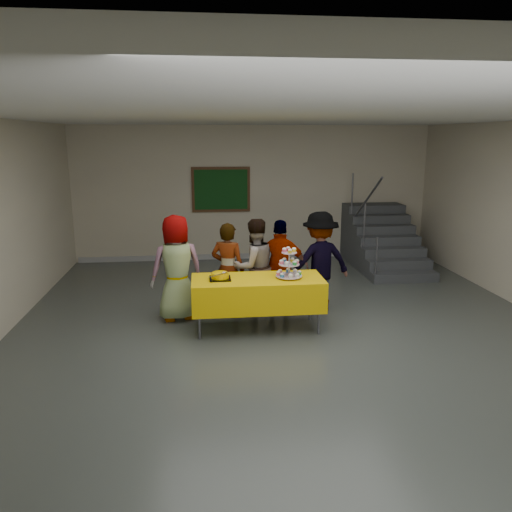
{
  "coord_description": "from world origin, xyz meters",
  "views": [
    {
      "loc": [
        -1.2,
        -6.21,
        2.73
      ],
      "look_at": [
        -0.42,
        0.81,
        1.05
      ],
      "focal_mm": 35.0,
      "sensor_mm": 36.0,
      "label": 1
    }
  ],
  "objects_px": {
    "staircase": "(380,242)",
    "noticeboard": "(221,190)",
    "schoolchild_c": "(254,267)",
    "schoolchild_d": "(281,267)",
    "schoolchild_e": "(319,262)",
    "schoolchild_b": "(228,269)",
    "bear_cake": "(220,275)",
    "bake_table": "(258,293)",
    "cupcake_stand": "(289,266)",
    "schoolchild_a": "(177,268)"
  },
  "relations": [
    {
      "from": "staircase",
      "to": "schoolchild_e",
      "type": "bearing_deg",
      "value": -126.2
    },
    {
      "from": "schoolchild_c",
      "to": "schoolchild_e",
      "type": "relative_size",
      "value": 0.95
    },
    {
      "from": "staircase",
      "to": "noticeboard",
      "type": "distance_m",
      "value": 3.71
    },
    {
      "from": "schoolchild_a",
      "to": "schoolchild_b",
      "type": "xyz_separation_m",
      "value": [
        0.78,
        0.12,
        -0.08
      ]
    },
    {
      "from": "schoolchild_e",
      "to": "schoolchild_d",
      "type": "bearing_deg",
      "value": -6.39
    },
    {
      "from": "schoolchild_b",
      "to": "staircase",
      "type": "distance_m",
      "value": 4.52
    },
    {
      "from": "cupcake_stand",
      "to": "schoolchild_b",
      "type": "height_order",
      "value": "schoolchild_b"
    },
    {
      "from": "cupcake_stand",
      "to": "noticeboard",
      "type": "xyz_separation_m",
      "value": [
        -0.77,
        4.38,
        0.66
      ]
    },
    {
      "from": "cupcake_stand",
      "to": "schoolchild_b",
      "type": "bearing_deg",
      "value": 140.31
    },
    {
      "from": "cupcake_stand",
      "to": "noticeboard",
      "type": "height_order",
      "value": "noticeboard"
    },
    {
      "from": "cupcake_stand",
      "to": "schoolchild_e",
      "type": "xyz_separation_m",
      "value": [
        0.63,
        0.76,
        -0.14
      ]
    },
    {
      "from": "schoolchild_e",
      "to": "noticeboard",
      "type": "relative_size",
      "value": 1.23
    },
    {
      "from": "schoolchild_b",
      "to": "schoolchild_e",
      "type": "bearing_deg",
      "value": -155.23
    },
    {
      "from": "cupcake_stand",
      "to": "schoolchild_b",
      "type": "distance_m",
      "value": 1.11
    },
    {
      "from": "schoolchild_b",
      "to": "noticeboard",
      "type": "distance_m",
      "value": 3.78
    },
    {
      "from": "cupcake_stand",
      "to": "staircase",
      "type": "height_order",
      "value": "staircase"
    },
    {
      "from": "schoolchild_e",
      "to": "staircase",
      "type": "distance_m",
      "value": 3.46
    },
    {
      "from": "schoolchild_c",
      "to": "schoolchild_d",
      "type": "distance_m",
      "value": 0.42
    },
    {
      "from": "schoolchild_a",
      "to": "schoolchild_e",
      "type": "height_order",
      "value": "schoolchild_a"
    },
    {
      "from": "schoolchild_b",
      "to": "noticeboard",
      "type": "bearing_deg",
      "value": -68.68
    },
    {
      "from": "schoolchild_c",
      "to": "bake_table",
      "type": "bearing_deg",
      "value": 68.07
    },
    {
      "from": "schoolchild_a",
      "to": "schoolchild_d",
      "type": "height_order",
      "value": "schoolchild_a"
    },
    {
      "from": "bear_cake",
      "to": "schoolchild_d",
      "type": "distance_m",
      "value": 1.19
    },
    {
      "from": "bear_cake",
      "to": "schoolchild_c",
      "type": "bearing_deg",
      "value": 50.84
    },
    {
      "from": "bake_table",
      "to": "schoolchild_d",
      "type": "xyz_separation_m",
      "value": [
        0.45,
        0.69,
        0.19
      ]
    },
    {
      "from": "cupcake_stand",
      "to": "schoolchild_a",
      "type": "xyz_separation_m",
      "value": [
        -1.62,
        0.58,
        -0.13
      ]
    },
    {
      "from": "bear_cake",
      "to": "staircase",
      "type": "relative_size",
      "value": 0.15
    },
    {
      "from": "bake_table",
      "to": "schoolchild_c",
      "type": "xyz_separation_m",
      "value": [
        0.03,
        0.7,
        0.2
      ]
    },
    {
      "from": "schoolchild_d",
      "to": "staircase",
      "type": "xyz_separation_m",
      "value": [
        2.67,
        2.83,
        -0.26
      ]
    },
    {
      "from": "schoolchild_d",
      "to": "schoolchild_e",
      "type": "xyz_separation_m",
      "value": [
        0.63,
        0.05,
        0.05
      ]
    },
    {
      "from": "schoolchild_a",
      "to": "schoolchild_b",
      "type": "bearing_deg",
      "value": 173.11
    },
    {
      "from": "schoolchild_b",
      "to": "schoolchild_c",
      "type": "relative_size",
      "value": 0.97
    },
    {
      "from": "staircase",
      "to": "noticeboard",
      "type": "xyz_separation_m",
      "value": [
        -3.44,
        0.84,
        1.11
      ]
    },
    {
      "from": "schoolchild_d",
      "to": "noticeboard",
      "type": "height_order",
      "value": "noticeboard"
    },
    {
      "from": "cupcake_stand",
      "to": "noticeboard",
      "type": "bearing_deg",
      "value": 100.02
    },
    {
      "from": "schoolchild_c",
      "to": "schoolchild_d",
      "type": "xyz_separation_m",
      "value": [
        0.42,
        -0.02,
        -0.01
      ]
    },
    {
      "from": "schoolchild_a",
      "to": "bear_cake",
      "type": "bearing_deg",
      "value": 123.78
    },
    {
      "from": "schoolchild_c",
      "to": "schoolchild_d",
      "type": "bearing_deg",
      "value": 157.8
    },
    {
      "from": "schoolchild_a",
      "to": "schoolchild_d",
      "type": "bearing_deg",
      "value": 169.14
    },
    {
      "from": "schoolchild_c",
      "to": "schoolchild_e",
      "type": "height_order",
      "value": "schoolchild_e"
    },
    {
      "from": "schoolchild_c",
      "to": "staircase",
      "type": "xyz_separation_m",
      "value": [
        3.09,
        2.82,
        -0.27
      ]
    },
    {
      "from": "schoolchild_d",
      "to": "schoolchild_c",
      "type": "bearing_deg",
      "value": 10.1
    },
    {
      "from": "staircase",
      "to": "noticeboard",
      "type": "height_order",
      "value": "noticeboard"
    },
    {
      "from": "schoolchild_b",
      "to": "schoolchild_d",
      "type": "relative_size",
      "value": 0.98
    },
    {
      "from": "cupcake_stand",
      "to": "noticeboard",
      "type": "relative_size",
      "value": 0.34
    },
    {
      "from": "schoolchild_e",
      "to": "schoolchild_c",
      "type": "bearing_deg",
      "value": -9.24
    },
    {
      "from": "schoolchild_c",
      "to": "cupcake_stand",
      "type": "bearing_deg",
      "value": 100.56
    },
    {
      "from": "bear_cake",
      "to": "noticeboard",
      "type": "relative_size",
      "value": 0.28
    },
    {
      "from": "noticeboard",
      "to": "cupcake_stand",
      "type": "bearing_deg",
      "value": -79.98
    },
    {
      "from": "cupcake_stand",
      "to": "bear_cake",
      "type": "xyz_separation_m",
      "value": [
        -0.99,
        0.03,
        -0.11
      ]
    }
  ]
}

